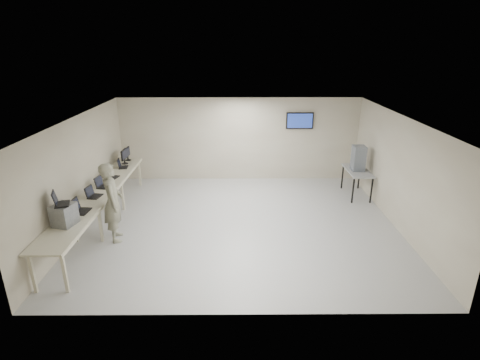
{
  "coord_description": "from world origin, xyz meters",
  "views": [
    {
      "loc": [
        -0.06,
        -8.83,
        4.47
      ],
      "look_at": [
        0.0,
        0.2,
        1.15
      ],
      "focal_mm": 28.0,
      "sensor_mm": 36.0,
      "label": 1
    }
  ],
  "objects_px": {
    "workbench": "(99,195)",
    "equipment_box": "(64,215)",
    "side_table": "(357,172)",
    "soldier": "(113,202)"
  },
  "relations": [
    {
      "from": "workbench",
      "to": "soldier",
      "type": "distance_m",
      "value": 0.99
    },
    {
      "from": "workbench",
      "to": "equipment_box",
      "type": "relative_size",
      "value": 13.16
    },
    {
      "from": "workbench",
      "to": "side_table",
      "type": "xyz_separation_m",
      "value": [
        7.19,
        1.93,
        -0.07
      ]
    },
    {
      "from": "soldier",
      "to": "side_table",
      "type": "height_order",
      "value": "soldier"
    },
    {
      "from": "workbench",
      "to": "equipment_box",
      "type": "distance_m",
      "value": 1.83
    },
    {
      "from": "soldier",
      "to": "side_table",
      "type": "xyz_separation_m",
      "value": [
        6.59,
        2.71,
        -0.21
      ]
    },
    {
      "from": "soldier",
      "to": "workbench",
      "type": "bearing_deg",
      "value": 20.88
    },
    {
      "from": "side_table",
      "to": "workbench",
      "type": "bearing_deg",
      "value": -164.94
    },
    {
      "from": "workbench",
      "to": "side_table",
      "type": "bearing_deg",
      "value": 15.06
    },
    {
      "from": "equipment_box",
      "to": "soldier",
      "type": "distance_m",
      "value": 1.23
    }
  ]
}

